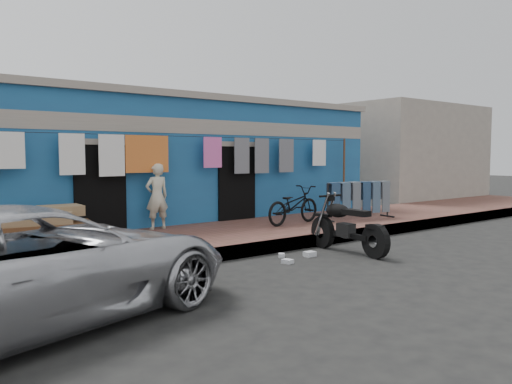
{
  "coord_description": "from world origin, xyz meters",
  "views": [
    {
      "loc": [
        -5.98,
        -5.73,
        1.87
      ],
      "look_at": [
        0.0,
        2.0,
        1.15
      ],
      "focal_mm": 35.0,
      "sensor_mm": 36.0,
      "label": 1
    }
  ],
  "objects_px": {
    "motorcycle": "(348,225)",
    "car": "(33,263)",
    "bicycle": "(293,201)",
    "jeans_rack": "(359,200)",
    "charpoy": "(37,227)",
    "seated_person": "(157,196)"
  },
  "relations": [
    {
      "from": "motorcycle",
      "to": "car",
      "type": "bearing_deg",
      "value": -173.63
    },
    {
      "from": "bicycle",
      "to": "motorcycle",
      "type": "distance_m",
      "value": 2.39
    },
    {
      "from": "bicycle",
      "to": "jeans_rack",
      "type": "xyz_separation_m",
      "value": [
        1.97,
        -0.3,
        -0.06
      ]
    },
    {
      "from": "charpoy",
      "to": "bicycle",
      "type": "bearing_deg",
      "value": -7.56
    },
    {
      "from": "car",
      "to": "charpoy",
      "type": "height_order",
      "value": "car"
    },
    {
      "from": "motorcycle",
      "to": "jeans_rack",
      "type": "xyz_separation_m",
      "value": [
        2.62,
        1.98,
        0.2
      ]
    },
    {
      "from": "motorcycle",
      "to": "jeans_rack",
      "type": "bearing_deg",
      "value": 37.29
    },
    {
      "from": "bicycle",
      "to": "motorcycle",
      "type": "xyz_separation_m",
      "value": [
        -0.65,
        -2.28,
        -0.25
      ]
    },
    {
      "from": "seated_person",
      "to": "charpoy",
      "type": "relative_size",
      "value": 0.68
    },
    {
      "from": "seated_person",
      "to": "motorcycle",
      "type": "relative_size",
      "value": 0.85
    },
    {
      "from": "seated_person",
      "to": "charpoy",
      "type": "bearing_deg",
      "value": 11.78
    },
    {
      "from": "motorcycle",
      "to": "charpoy",
      "type": "relative_size",
      "value": 0.8
    },
    {
      "from": "jeans_rack",
      "to": "car",
      "type": "bearing_deg",
      "value": -162.78
    },
    {
      "from": "motorcycle",
      "to": "seated_person",
      "type": "bearing_deg",
      "value": 122.78
    },
    {
      "from": "car",
      "to": "seated_person",
      "type": "xyz_separation_m",
      "value": [
        3.57,
        4.15,
        0.28
      ]
    },
    {
      "from": "motorcycle",
      "to": "charpoy",
      "type": "height_order",
      "value": "motorcycle"
    },
    {
      "from": "car",
      "to": "jeans_rack",
      "type": "xyz_separation_m",
      "value": [
        8.44,
        2.61,
        0.05
      ]
    },
    {
      "from": "car",
      "to": "motorcycle",
      "type": "relative_size",
      "value": 2.91
    },
    {
      "from": "motorcycle",
      "to": "jeans_rack",
      "type": "distance_m",
      "value": 3.29
    },
    {
      "from": "bicycle",
      "to": "charpoy",
      "type": "bearing_deg",
      "value": 74.82
    },
    {
      "from": "seated_person",
      "to": "jeans_rack",
      "type": "bearing_deg",
      "value": 163.48
    },
    {
      "from": "bicycle",
      "to": "jeans_rack",
      "type": "distance_m",
      "value": 1.99
    }
  ]
}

